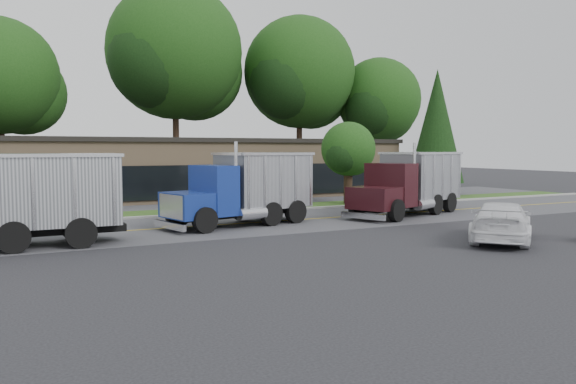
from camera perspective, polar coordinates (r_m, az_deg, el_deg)
name	(u,v)px	position (r m, az deg, el deg)	size (l,w,h in m)	color
ground	(341,256)	(18.78, 5.41, -6.50)	(140.00, 140.00, 0.00)	#343439
road	(239,224)	(26.73, -4.97, -3.25)	(60.00, 8.00, 0.02)	slate
center_line	(239,224)	(26.73, -4.97, -3.25)	(60.00, 0.12, 0.01)	gold
curb	(210,215)	(30.63, -7.91, -2.30)	(60.00, 0.30, 0.12)	#9E9E99
grass_verge	(200,211)	(32.33, -8.95, -1.96)	(60.00, 3.40, 0.03)	#274C1A
far_parking	(176,204)	(37.10, -11.33, -1.18)	(60.00, 7.00, 0.02)	slate
strip_mall	(180,170)	(43.27, -10.95, 2.26)	(32.00, 12.00, 4.00)	tan
tree_far_b	(1,82)	(49.97, -27.14, 9.94)	(9.67, 9.10, 13.79)	#382619
tree_far_c	(177,58)	(52.31, -11.26, 13.16)	(12.74, 11.99, 18.18)	#382619
tree_far_d	(300,78)	(55.68, 1.26, 11.49)	(11.46, 10.79, 16.35)	#382619
tree_far_e	(379,104)	(57.94, 9.26, 8.82)	(8.88, 8.36, 12.67)	#382619
evergreen_right	(437,126)	(44.98, 14.85, 6.49)	(4.26, 4.26, 9.68)	#382619
tree_verge	(349,152)	(36.54, 6.18, 4.09)	(3.72, 3.50, 5.31)	#382619
dump_truck_blue	(247,186)	(26.28, -4.20, 0.57)	(7.47, 4.13, 3.36)	black
dump_truck_maroon	(411,181)	(31.10, 12.40, 1.08)	(8.37, 5.23, 3.36)	black
rally_car	(501,222)	(23.08, 20.84, -2.82)	(2.13, 5.24, 1.52)	white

